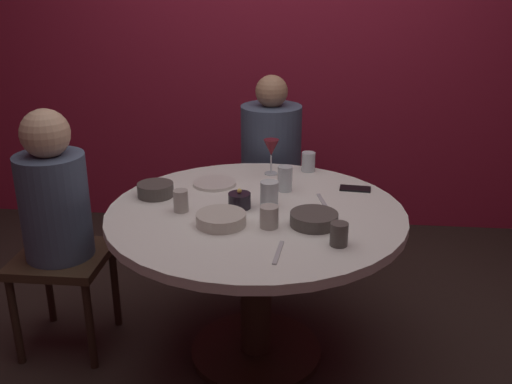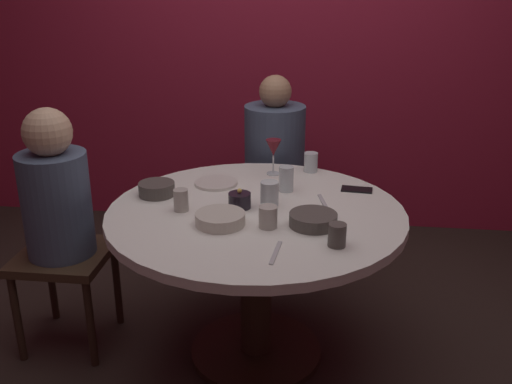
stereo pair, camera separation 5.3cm
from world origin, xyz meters
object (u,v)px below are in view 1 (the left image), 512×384
(cup_near_candle, at_px, (181,201))
(dinner_plate, at_px, (215,183))
(cup_by_right_diner, at_px, (339,234))
(seated_diner_back, at_px, (271,152))
(bowl_serving_large, at_px, (314,219))
(cell_phone, at_px, (355,189))
(cup_by_left_diner, at_px, (269,194))
(cup_beside_wine, at_px, (269,217))
(seated_diner_left, at_px, (55,205))
(bowl_salad_center, at_px, (221,219))
(bowl_small_white, at_px, (155,190))
(cup_far_edge, at_px, (285,179))
(candle_holder, at_px, (240,200))
(wine_glass, at_px, (271,149))
(cup_center_front, at_px, (308,162))
(dining_table, at_px, (256,244))

(cup_near_candle, bearing_deg, dinner_plate, 75.24)
(dinner_plate, xyz_separation_m, cup_by_right_diner, (0.56, -0.59, 0.04))
(seated_diner_back, xyz_separation_m, bowl_serving_large, (0.24, -1.01, 0.04))
(cell_phone, relative_size, cup_by_right_diner, 1.61)
(dinner_plate, distance_m, cup_by_left_diner, 0.36)
(cup_beside_wine, bearing_deg, bowl_serving_large, 11.61)
(seated_diner_left, bearing_deg, bowl_salad_center, -12.24)
(seated_diner_back, distance_m, bowl_small_white, 0.89)
(bowl_salad_center, relative_size, cup_far_edge, 1.72)
(seated_diner_left, distance_m, bowl_serving_large, 1.13)
(candle_holder, relative_size, cup_by_right_diner, 1.10)
(wine_glass, bearing_deg, cup_center_front, 19.40)
(cup_by_right_diner, xyz_separation_m, cup_far_edge, (-0.22, 0.54, 0.01))
(bowl_serving_large, xyz_separation_m, cup_by_left_diner, (-0.19, 0.18, 0.03))
(cell_phone, relative_size, cup_far_edge, 1.21)
(bowl_small_white, distance_m, cup_beside_wine, 0.60)
(candle_holder, distance_m, bowl_salad_center, 0.19)
(cell_phone, xyz_separation_m, cup_near_candle, (-0.74, -0.33, 0.04))
(seated_diner_back, bearing_deg, seated_diner_left, -45.30)
(dining_table, height_order, cup_by_right_diner, cup_by_right_diner)
(wine_glass, distance_m, cup_far_edge, 0.25)
(cup_far_edge, bearing_deg, bowl_small_white, -167.72)
(bowl_small_white, bearing_deg, cup_beside_wine, -28.31)
(cup_by_right_diner, bearing_deg, dinner_plate, 133.50)
(cup_near_candle, bearing_deg, cup_beside_wine, -18.16)
(bowl_salad_center, relative_size, bowl_small_white, 1.23)
(dinner_plate, distance_m, cell_phone, 0.65)
(seated_diner_left, height_order, cell_phone, seated_diner_left)
(cell_phone, distance_m, bowl_serving_large, 0.46)
(dining_table, height_order, cell_phone, cell_phone)
(candle_holder, xyz_separation_m, cup_near_candle, (-0.24, -0.06, 0.01))
(bowl_salad_center, height_order, cup_beside_wine, cup_beside_wine)
(cup_near_candle, xyz_separation_m, cup_far_edge, (0.42, 0.28, 0.01))
(dining_table, distance_m, dinner_plate, 0.40)
(cup_by_right_diner, bearing_deg, cup_beside_wine, 153.17)
(cup_by_left_diner, xyz_separation_m, cup_far_edge, (0.06, 0.19, 0.00))
(seated_diner_left, height_order, cup_center_front, seated_diner_left)
(cup_near_candle, distance_m, cup_beside_wine, 0.40)
(seated_diner_left, bearing_deg, cup_center_front, 25.67)
(dining_table, height_order, cup_near_candle, cup_near_candle)
(dinner_plate, bearing_deg, cup_by_right_diner, -46.50)
(dining_table, relative_size, wine_glass, 7.15)
(dinner_plate, bearing_deg, cup_by_left_diner, -40.35)
(seated_diner_left, height_order, cup_by_right_diner, seated_diner_left)
(cup_center_front, distance_m, cup_far_edge, 0.30)
(dining_table, height_order, cup_by_left_diner, cup_by_left_diner)
(cell_phone, xyz_separation_m, cup_far_edge, (-0.32, -0.04, 0.05))
(cup_by_right_diner, bearing_deg, bowl_salad_center, 163.09)
(candle_holder, distance_m, bowl_serving_large, 0.35)
(candle_holder, distance_m, dinner_plate, 0.31)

